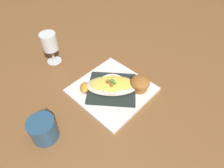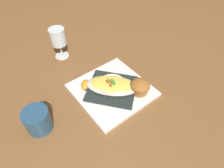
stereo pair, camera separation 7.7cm
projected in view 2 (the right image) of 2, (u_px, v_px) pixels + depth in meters
The scene contains 8 objects.
ground_plane at pixel (112, 91), 0.81m from camera, with size 2.60×2.60×0.00m, color brown.
square_plate at pixel (112, 90), 0.80m from camera, with size 0.29×0.29×0.01m, color white.
folded_napkin at pixel (112, 88), 0.79m from camera, with size 0.19×0.18×0.01m, color #232C2A.
gratin_dish at pixel (112, 85), 0.78m from camera, with size 0.23×0.22×0.04m.
muffin at pixel (140, 87), 0.77m from camera, with size 0.08×0.08×0.06m.
orange_garnish at pixel (86, 85), 0.80m from camera, with size 0.06×0.06×0.02m.
coffee_mug at pixel (38, 120), 0.66m from camera, with size 0.10×0.10×0.09m.
stemmed_glass at pixel (58, 38), 0.89m from camera, with size 0.07×0.07×0.15m.
Camera 2 is at (0.40, -0.35, 0.61)m, focal length 31.12 mm.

